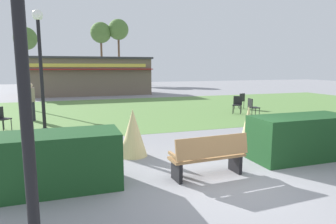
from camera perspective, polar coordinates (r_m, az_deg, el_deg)
name	(u,v)px	position (r m, az deg, el deg)	size (l,w,h in m)	color
ground_plane	(231,182)	(6.45, 12.08, -13.19)	(80.00, 80.00, 0.00)	gray
lawn_patch	(129,110)	(16.45, -7.46, 0.35)	(36.00, 12.00, 0.01)	#5B8442
park_bench	(209,156)	(6.50, 7.92, -8.40)	(1.73, 0.62, 0.95)	#9E7547
hedge_left	(58,161)	(6.24, -20.45, -8.86)	(2.38, 1.10, 1.12)	#19421E
hedge_right	(301,137)	(8.45, 24.28, -4.48)	(2.66, 1.10, 1.13)	#19421E
ornamental_grass_behind_left	(248,128)	(8.69, 15.22, -3.06)	(0.52, 0.52, 1.31)	#D1BC7F
ornamental_grass_behind_right	(133,133)	(7.96, -6.79, -4.00)	(0.76, 0.76, 1.28)	#D1BC7F
lamppost_near	(20,32)	(3.17, -26.73, 13.59)	(0.36, 0.36, 4.31)	black
lamppost_mid	(40,57)	(11.29, -23.48, 9.66)	(0.36, 0.36, 4.31)	black
lamppost_far	(19,61)	(18.84, -26.86, 8.80)	(0.36, 0.36, 4.31)	black
food_kiosk	(89,76)	(26.53, -15.02, 6.78)	(10.42, 4.32, 3.19)	#6B5B4C
cafe_chair_west	(1,117)	(12.70, -29.63, -0.82)	(0.62, 0.62, 0.89)	black
cafe_chair_east	(237,103)	(15.55, 13.29, 1.66)	(0.62, 0.62, 0.89)	black
cafe_chair_center	(252,106)	(14.65, 15.98, 1.13)	(0.49, 0.49, 0.89)	black
cafe_chair_north	(241,100)	(17.31, 13.86, 2.34)	(0.56, 0.56, 0.89)	black
person_strolling	(31,102)	(14.39, -24.96, 1.85)	(0.34, 0.34, 1.69)	#23232D
parked_car_west_slot	(60,82)	(35.13, -20.16, 5.39)	(4.25, 2.15, 1.20)	navy
tree_left_bg	(118,30)	(42.48, -9.59, 15.34)	(2.80, 2.80, 8.84)	brown
tree_right_bg	(101,33)	(42.32, -12.87, 14.64)	(2.80, 2.80, 8.36)	brown
tree_center_bg	(25,39)	(41.40, -25.88, 12.60)	(2.80, 2.80, 7.23)	brown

